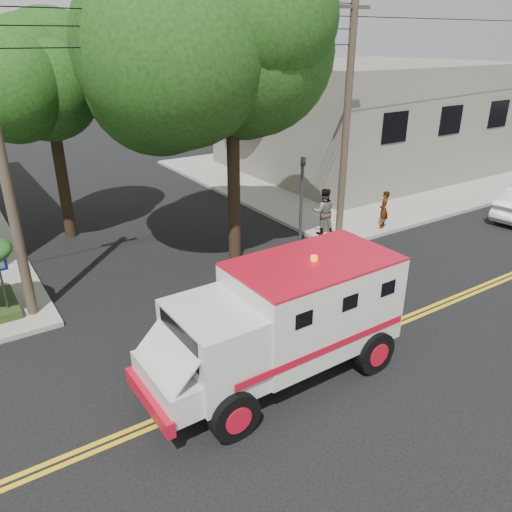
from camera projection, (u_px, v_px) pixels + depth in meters
ground at (316, 357)px, 12.67m from camera, size 100.00×100.00×0.00m
sidewalk_ne at (347, 172)px, 29.74m from camera, size 17.00×17.00×0.15m
building_right at (364, 116)px, 29.64m from camera, size 14.00×12.00×6.00m
utility_pole_left at (3, 164)px, 12.66m from camera, size 0.28×0.28×9.00m
utility_pole_right at (346, 122)px, 18.76m from camera, size 0.28×0.28×9.00m
tree_main at (248, 46)px, 15.50m from camera, size 6.08×5.70×9.85m
tree_left at (59, 89)px, 18.05m from camera, size 4.48×4.20×7.70m
tree_right at (262, 64)px, 26.73m from camera, size 4.80×4.50×8.20m
traffic_signal at (302, 195)px, 17.97m from camera, size 0.15×0.18×3.60m
accessibility_sign at (1, 277)px, 13.75m from camera, size 0.45×0.10×2.02m
armored_truck at (285, 317)px, 11.37m from camera, size 6.22×2.59×2.81m
pedestrian_a at (384, 209)px, 20.56m from camera, size 0.67×0.64×1.55m
pedestrian_b at (324, 211)px, 19.80m from camera, size 1.15×1.08×1.88m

